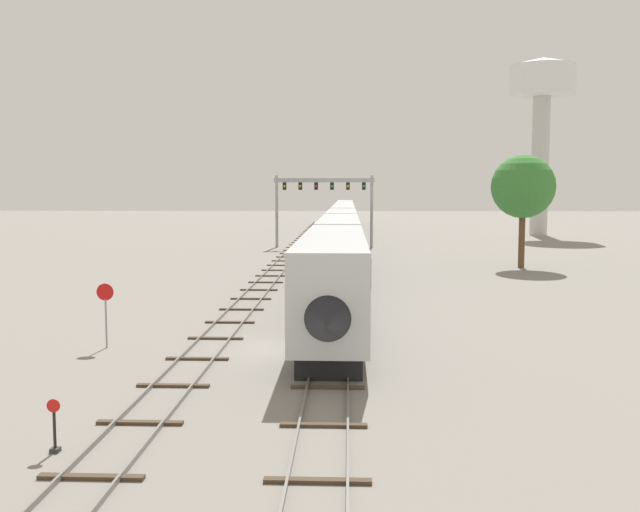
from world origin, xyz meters
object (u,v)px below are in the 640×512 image
signal_gantry (324,195)px  stop_sign (106,306)px  passenger_train (343,225)px  water_tower (542,96)px  switch_stand (55,433)px  trackside_tree_left (523,187)px

signal_gantry → stop_sign: bearing=-98.1°
passenger_train → water_tower: water_tower is taller
switch_stand → stop_sign: stop_sign is taller
trackside_tree_left → water_tower: bearing=73.4°
signal_gantry → water_tower: water_tower is taller
passenger_train → switch_stand: (-7.10, -68.35, -2.09)m
passenger_train → signal_gantry: signal_gantry is taller
signal_gantry → passenger_train: bearing=28.0°
signal_gantry → switch_stand: size_ratio=8.29×
stop_sign → passenger_train: bearing=79.9°
water_tower → stop_sign: size_ratio=9.28×
passenger_train → stop_sign: 56.88m
switch_stand → stop_sign: (-2.90, 12.37, 1.35)m
passenger_train → switch_stand: 68.75m
signal_gantry → trackside_tree_left: bearing=-49.4°
signal_gantry → stop_sign: (-7.75, -54.79, -4.53)m
signal_gantry → stop_sign: size_ratio=4.20×
signal_gantry → stop_sign: signal_gantry is taller
passenger_train → switch_stand: passenger_train is taller
passenger_train → switch_stand: bearing=-95.9°
passenger_train → water_tower: (29.81, 22.76, 18.50)m
water_tower → switch_stand: size_ratio=18.31×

